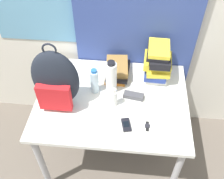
# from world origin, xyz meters

# --- Properties ---
(wall_back) EXTENTS (6.00, 0.06, 2.50)m
(wall_back) POSITION_xyz_m (-0.00, 0.94, 1.25)
(wall_back) COLOR silver
(wall_back) RESTS_ON ground_plane
(curtain_blue) EXTENTS (0.96, 0.04, 2.50)m
(curtain_blue) POSITION_xyz_m (0.14, 0.88, 1.25)
(curtain_blue) COLOR #384C93
(curtain_blue) RESTS_ON ground_plane
(desk) EXTENTS (1.13, 0.85, 0.76)m
(desk) POSITION_xyz_m (0.00, 0.43, 0.67)
(desk) COLOR silver
(desk) RESTS_ON ground_plane
(backpack) EXTENTS (0.33, 0.18, 0.53)m
(backpack) POSITION_xyz_m (-0.38, 0.35, 0.98)
(backpack) COLOR #1E232D
(backpack) RESTS_ON desk
(book_stack_left) EXTENTS (0.19, 0.28, 0.11)m
(book_stack_left) POSITION_xyz_m (0.01, 0.70, 0.81)
(book_stack_left) COLOR orange
(book_stack_left) RESTS_ON desk
(book_stack_center) EXTENTS (0.22, 0.28, 0.30)m
(book_stack_center) POSITION_xyz_m (0.33, 0.71, 0.90)
(book_stack_center) COLOR silver
(book_stack_center) RESTS_ON desk
(water_bottle) EXTENTS (0.06, 0.06, 0.22)m
(water_bottle) POSITION_xyz_m (-0.14, 0.50, 0.86)
(water_bottle) COLOR silver
(water_bottle) RESTS_ON desk
(sports_bottle) EXTENTS (0.08, 0.08, 0.28)m
(sports_bottle) POSITION_xyz_m (-0.01, 0.52, 0.89)
(sports_bottle) COLOR white
(sports_bottle) RESTS_ON desk
(sunscreen_bottle) EXTENTS (0.05, 0.05, 0.16)m
(sunscreen_bottle) POSITION_xyz_m (0.02, 0.37, 0.83)
(sunscreen_bottle) COLOR white
(sunscreen_bottle) RESTS_ON desk
(cell_phone) EXTENTS (0.08, 0.12, 0.02)m
(cell_phone) POSITION_xyz_m (0.12, 0.19, 0.76)
(cell_phone) COLOR black
(cell_phone) RESTS_ON desk
(sunglasses_case) EXTENTS (0.16, 0.08, 0.04)m
(sunglasses_case) POSITION_xyz_m (0.16, 0.46, 0.77)
(sunglasses_case) COLOR #47474C
(sunglasses_case) RESTS_ON desk
(wristwatch) EXTENTS (0.04, 0.08, 0.01)m
(wristwatch) POSITION_xyz_m (0.26, 0.20, 0.76)
(wristwatch) COLOR black
(wristwatch) RESTS_ON desk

